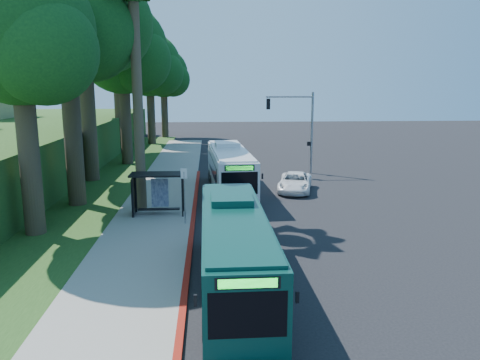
{
  "coord_description": "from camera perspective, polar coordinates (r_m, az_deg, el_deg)",
  "views": [
    {
      "loc": [
        -4.03,
        -29.71,
        7.5
      ],
      "look_at": [
        -1.99,
        1.0,
        1.29
      ],
      "focal_mm": 35.0,
      "sensor_mm": 36.0,
      "label": 1
    }
  ],
  "objects": [
    {
      "name": "teal_bus",
      "position": [
        17.47,
        -0.73,
        -8.39
      ],
      "size": [
        2.44,
        10.94,
        3.25
      ],
      "rotation": [
        0.0,
        0.0,
        0.01
      ],
      "color": "#0A372F",
      "rests_on": "ground"
    },
    {
      "name": "red_curb",
      "position": [
        26.78,
        -5.74,
        -4.77
      ],
      "size": [
        0.25,
        30.0,
        0.13
      ],
      "primitive_type": "cube",
      "color": "maroon",
      "rests_on": "ground"
    },
    {
      "name": "tree_6",
      "position": [
        25.4,
        -25.2,
        15.34
      ],
      "size": [
        7.56,
        7.2,
        13.74
      ],
      "color": "#382B1E",
      "rests_on": "ground"
    },
    {
      "name": "ground",
      "position": [
        30.91,
        3.81,
        -2.67
      ],
      "size": [
        140.0,
        140.0,
        0.0
      ],
      "primitive_type": "plane",
      "color": "black",
      "rests_on": "ground"
    },
    {
      "name": "tree_4",
      "position": [
        62.17,
        -10.9,
        13.26
      ],
      "size": [
        8.4,
        8.0,
        14.14
      ],
      "color": "#382B1E",
      "rests_on": "ground"
    },
    {
      "name": "tree_2",
      "position": [
        46.46,
        -14.0,
        14.75
      ],
      "size": [
        8.82,
        8.4,
        15.12
      ],
      "color": "#382B1E",
      "rests_on": "ground"
    },
    {
      "name": "sidewalk",
      "position": [
        30.8,
        -9.79,
        -2.74
      ],
      "size": [
        4.5,
        70.0,
        0.12
      ],
      "primitive_type": "cube",
      "color": "gray",
      "rests_on": "ground"
    },
    {
      "name": "tree_1",
      "position": [
        39.18,
        -18.55,
        18.51
      ],
      "size": [
        10.5,
        10.0,
        18.26
      ],
      "color": "#382B1E",
      "rests_on": "ground"
    },
    {
      "name": "tree_0",
      "position": [
        31.07,
        -20.38,
        17.56
      ],
      "size": [
        8.4,
        8.0,
        15.7
      ],
      "color": "#382B1E",
      "rests_on": "ground"
    },
    {
      "name": "pickup",
      "position": [
        33.98,
        6.73,
        -0.27
      ],
      "size": [
        3.35,
        5.24,
        1.35
      ],
      "primitive_type": "imported",
      "rotation": [
        0.0,
        0.0,
        -0.25
      ],
      "color": "white",
      "rests_on": "ground"
    },
    {
      "name": "white_bus",
      "position": [
        33.05,
        -1.27,
        1.26
      ],
      "size": [
        3.09,
        11.66,
        3.44
      ],
      "rotation": [
        0.0,
        0.0,
        0.05
      ],
      "color": "silver",
      "rests_on": "ground"
    },
    {
      "name": "grass_verge",
      "position": [
        36.62,
        -17.89,
        -0.93
      ],
      "size": [
        8.0,
        70.0,
        0.06
      ],
      "primitive_type": "cube",
      "color": "#234719",
      "rests_on": "ground"
    },
    {
      "name": "bus_shelter",
      "position": [
        27.64,
        -10.41,
        -0.68
      ],
      "size": [
        3.2,
        1.51,
        2.55
      ],
      "color": "black",
      "rests_on": "ground"
    },
    {
      "name": "traffic_signal_pole",
      "position": [
        40.59,
        7.36,
        6.96
      ],
      "size": [
        4.1,
        0.3,
        7.0
      ],
      "color": "gray",
      "rests_on": "ground"
    },
    {
      "name": "tree_5",
      "position": [
        70.0,
        -9.25,
        12.46
      ],
      "size": [
        7.35,
        7.0,
        12.86
      ],
      "color": "#382B1E",
      "rests_on": "ground"
    },
    {
      "name": "tree_3",
      "position": [
        54.77,
        -14.71,
        15.74
      ],
      "size": [
        10.08,
        9.6,
        17.28
      ],
      "color": "#382B1E",
      "rests_on": "ground"
    },
    {
      "name": "stop_sign_pole",
      "position": [
        25.34,
        -6.81,
        -1.03
      ],
      "size": [
        0.35,
        0.06,
        3.17
      ],
      "color": "gray",
      "rests_on": "ground"
    }
  ]
}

